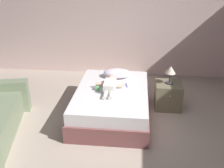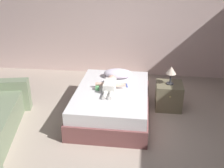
# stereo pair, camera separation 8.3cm
# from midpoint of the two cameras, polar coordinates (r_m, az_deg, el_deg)

# --- Properties ---
(ground_plane) EXTENTS (8.00, 8.00, 0.00)m
(ground_plane) POSITION_cam_midpoint_polar(r_m,az_deg,el_deg) (3.65, 2.25, -15.31)
(ground_plane) COLOR #B09D8E
(wall_behind_bed) EXTENTS (8.00, 0.12, 2.64)m
(wall_behind_bed) POSITION_cam_midpoint_polar(r_m,az_deg,el_deg) (5.89, 5.18, 14.42)
(wall_behind_bed) COLOR beige
(wall_behind_bed) RESTS_ON ground_plane
(bed) EXTENTS (1.22, 1.79, 0.47)m
(bed) POSITION_cam_midpoint_polar(r_m,az_deg,el_deg) (4.42, 0.54, -4.01)
(bed) COLOR brown
(bed) RESTS_ON ground_plane
(pillow) EXTENTS (0.51, 0.31, 0.16)m
(pillow) POSITION_cam_midpoint_polar(r_m,az_deg,el_deg) (4.75, 1.83, 2.32)
(pillow) COLOR white
(pillow) RESTS_ON bed
(baby) EXTENTS (0.50, 0.69, 0.16)m
(baby) POSITION_cam_midpoint_polar(r_m,az_deg,el_deg) (4.30, 0.15, -0.22)
(baby) COLOR white
(baby) RESTS_ON bed
(toothbrush) EXTENTS (0.04, 0.15, 0.02)m
(toothbrush) POSITION_cam_midpoint_polar(r_m,az_deg,el_deg) (4.46, 3.71, -0.24)
(toothbrush) COLOR blue
(toothbrush) RESTS_ON bed
(nightstand) EXTENTS (0.45, 0.48, 0.46)m
(nightstand) POSITION_cam_midpoint_polar(r_m,az_deg,el_deg) (4.74, 12.73, -2.53)
(nightstand) COLOR #6E664C
(nightstand) RESTS_ON ground_plane
(lamp) EXTENTS (0.18, 0.18, 0.32)m
(lamp) POSITION_cam_midpoint_polar(r_m,az_deg,el_deg) (4.55, 13.26, 2.71)
(lamp) COLOR #333338
(lamp) RESTS_ON nightstand
(toy_block) EXTENTS (0.07, 0.07, 0.06)m
(toy_block) POSITION_cam_midpoint_polar(r_m,az_deg,el_deg) (4.29, -2.66, -0.89)
(toy_block) COLOR #60B96B
(toy_block) RESTS_ON bed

